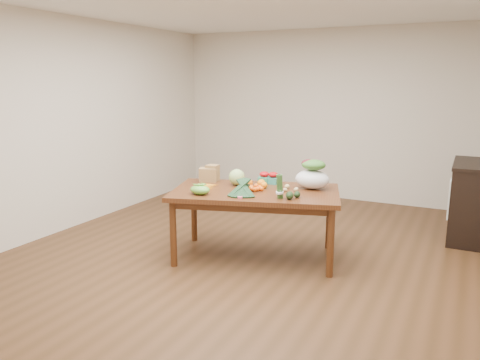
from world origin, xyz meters
The scene contains 25 objects.
floor centered at (0.00, 0.00, 0.00)m, with size 6.00×6.00×0.00m, color #4E301A.
room_walls centered at (0.00, 0.00, 1.35)m, with size 5.02×6.02×2.70m.
dining_table centered at (0.11, 0.01, 0.38)m, with size 1.75×0.97×0.75m, color #502C12.
cabinet centered at (2.22, 1.74, 0.47)m, with size 0.52×1.02×0.94m, color black.
dish_towel centered at (1.96, 1.40, 0.55)m, with size 0.02×0.28×0.45m, color white.
paper_bag centered at (-0.57, 0.18, 0.85)m, with size 0.27×0.22×0.19m, color olive, non-canonical shape.
cabbage centered at (-0.18, 0.15, 0.84)m, with size 0.18×0.18×0.18m, color #A1BB6C.
strawberry_basket_a centered at (0.05, 0.38, 0.80)m, with size 0.12×0.12×0.10m, color red, non-canonical shape.
strawberry_basket_b centered at (0.16, 0.40, 0.80)m, with size 0.12×0.12×0.11m, color #B50C0E, non-canonical shape.
orange_a centered at (-0.02, 0.12, 0.79)m, with size 0.09×0.09×0.09m, color #FF5B0F.
orange_b centered at (0.11, 0.17, 0.79)m, with size 0.09×0.09×0.09m, color orange.
orange_c centered at (0.16, 0.13, 0.79)m, with size 0.07×0.07×0.07m, color orange.
mandarin_cluster centered at (0.12, 0.01, 0.79)m, with size 0.18×0.18×0.08m, color orange, non-canonical shape.
carrots centered at (-0.42, -0.12, 0.76)m, with size 0.22×0.24×0.03m, color orange, non-canonical shape.
snap_pea_bag centered at (-0.33, -0.41, 0.80)m, with size 0.21×0.16×0.10m, color #69AB3A.
kale_bunch centered at (0.09, -0.28, 0.83)m, with size 0.32×0.40×0.16m, color black, non-canonical shape.
asparagus_bundle centered at (0.48, -0.21, 0.88)m, with size 0.08×0.08×0.25m, color #437234, non-canonical shape.
potato_a centered at (0.34, 0.14, 0.77)m, with size 0.05×0.05×0.05m, color tan.
potato_b centered at (0.42, 0.09, 0.77)m, with size 0.05×0.04×0.04m, color tan.
potato_c centered at (0.51, 0.18, 0.77)m, with size 0.05×0.04×0.04m, color tan.
potato_d centered at (0.38, 0.24, 0.77)m, with size 0.06×0.05×0.05m, color #D9C77D.
potato_e centered at (0.52, 0.15, 0.77)m, with size 0.05×0.04×0.04m, color tan.
avocado_a centered at (0.57, -0.19, 0.79)m, with size 0.08×0.12×0.08m, color black.
avocado_b centered at (0.62, -0.09, 0.78)m, with size 0.06×0.10×0.06m, color black.
salad_bag centered at (0.63, 0.35, 0.89)m, with size 0.37×0.28×0.29m, color silver, non-canonical shape.
Camera 1 is at (2.13, -4.41, 1.90)m, focal length 35.00 mm.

